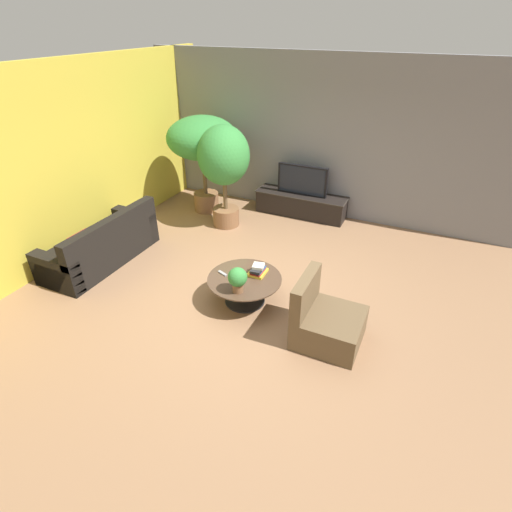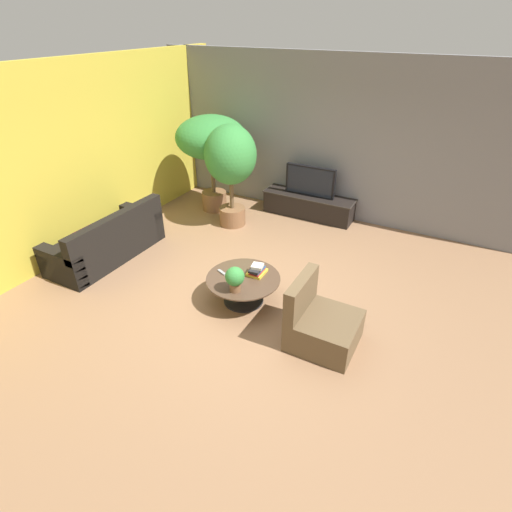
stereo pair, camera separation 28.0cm
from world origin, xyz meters
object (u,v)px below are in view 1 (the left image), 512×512
at_px(coffee_table, 245,285).
at_px(potted_palm_corner, 224,161).
at_px(media_console, 301,204).
at_px(couch_by_wall, 102,246).
at_px(potted_plant_tabletop, 238,278).
at_px(armchair_wicker, 325,322).
at_px(television, 302,180).
at_px(potted_palm_tall, 202,142).

height_order(coffee_table, potted_palm_corner, potted_palm_corner).
distance_m(media_console, coffee_table, 3.09).
distance_m(couch_by_wall, potted_plant_tabletop, 2.68).
distance_m(coffee_table, armchair_wicker, 1.27).
distance_m(armchair_wicker, potted_palm_corner, 3.67).
bearing_deg(armchair_wicker, television, 24.15).
bearing_deg(potted_plant_tabletop, television, 95.36).
bearing_deg(potted_plant_tabletop, couch_by_wall, 173.66).
relative_size(couch_by_wall, potted_palm_tall, 1.03).
height_order(coffee_table, armchair_wicker, armchair_wicker).
bearing_deg(media_console, potted_palm_corner, -138.05).
bearing_deg(coffee_table, potted_palm_corner, 124.91).
bearing_deg(potted_palm_tall, coffee_table, -49.29).
xyz_separation_m(media_console, potted_palm_tall, (-1.86, -0.61, 1.19)).
xyz_separation_m(couch_by_wall, potted_palm_tall, (0.47, 2.48, 1.14)).
distance_m(armchair_wicker, potted_palm_tall, 4.49).
height_order(media_console, armchair_wicker, armchair_wicker).
bearing_deg(potted_palm_corner, armchair_wicker, -40.98).
xyz_separation_m(media_console, television, (0.00, -0.00, 0.50)).
relative_size(couch_by_wall, potted_plant_tabletop, 5.54).
xyz_separation_m(television, armchair_wicker, (1.50, -3.35, -0.47)).
bearing_deg(couch_by_wall, potted_palm_tall, 169.26).
xyz_separation_m(coffee_table, armchair_wicker, (1.24, -0.27, -0.00)).
bearing_deg(couch_by_wall, television, 143.00).
relative_size(television, armchair_wicker, 1.16).
bearing_deg(television, couch_by_wall, -127.00).
height_order(potted_palm_tall, potted_plant_tabletop, potted_palm_tall).
bearing_deg(armchair_wicker, coffee_table, 77.51).
bearing_deg(media_console, couch_by_wall, -126.98).
relative_size(television, couch_by_wall, 0.51).
distance_m(coffee_table, potted_plant_tabletop, 0.45).
relative_size(armchair_wicker, potted_palm_tall, 0.45).
bearing_deg(armchair_wicker, potted_palm_tall, 50.80).
height_order(couch_by_wall, potted_plant_tabletop, couch_by_wall).
height_order(potted_palm_corner, potted_plant_tabletop, potted_palm_corner).
distance_m(potted_palm_corner, potted_plant_tabletop, 2.86).
bearing_deg(coffee_table, media_console, 94.89).
bearing_deg(armchair_wicker, potted_plant_tabletop, 91.66).
xyz_separation_m(television, potted_palm_tall, (-1.86, -0.61, 0.69)).
xyz_separation_m(potted_palm_corner, potted_plant_tabletop, (1.48, -2.35, -0.68)).
height_order(coffee_table, potted_plant_tabletop, potted_plant_tabletop).
xyz_separation_m(television, coffee_table, (0.26, -3.08, -0.46)).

